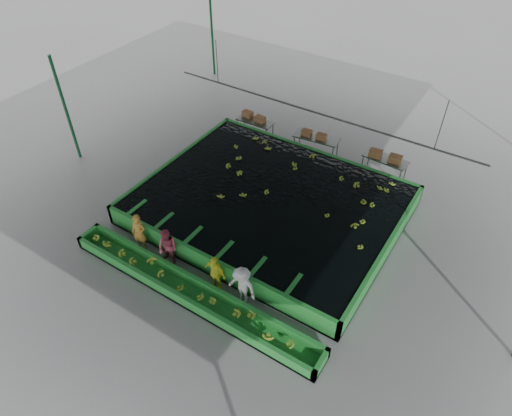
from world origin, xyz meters
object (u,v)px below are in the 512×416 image
Objects in this scene: flotation_tank at (269,204)px; packing_table_mid at (316,145)px; worker_d at (242,286)px; box_stack_left at (254,119)px; box_stack_mid at (314,137)px; box_stack_right at (385,159)px; worker_a at (139,233)px; sorting_trough at (190,292)px; worker_c at (215,273)px; packing_table_left at (255,128)px; packing_table_right at (384,167)px; worker_b at (168,248)px.

flotation_tank is 4.82m from packing_table_mid.
worker_d is 10.53m from box_stack_left.
box_stack_right is at bearing 3.56° from box_stack_mid.
worker_a is at bearing -105.65° from box_stack_mid.
worker_c is at bearing 58.53° from sorting_trough.
worker_a is 1.33× the size of box_stack_mid.
worker_d is at bearing 26.71° from sorting_trough.
packing_table_mid is at bearing 2.86° from packing_table_left.
packing_table_mid is at bearing 94.52° from flotation_tank.
worker_a is at bearing -122.76° from box_stack_right.
packing_table_mid is (-0.38, 4.80, 0.04)m from flotation_tank.
box_stack_right is (1.34, 9.22, 0.11)m from worker_d.
sorting_trough is 6.28× the size of worker_a.
packing_table_left is at bearing -30.89° from box_stack_left.
worker_d is 9.40m from packing_table_right.
worker_b is at bearing 153.56° from sorting_trough.
worker_b is 9.19m from packing_table_left.
packing_table_left is 0.87× the size of packing_table_mid.
worker_a is 0.85× the size of packing_table_left.
box_stack_mid is (-3.43, -0.28, 0.52)m from packing_table_right.
box_stack_right is (2.93, 10.02, 0.66)m from sorting_trough.
flotation_tank is 1.00× the size of sorting_trough.
worker_a reaches higher than worker_b.
sorting_trough is 6.34× the size of worker_b.
box_stack_right is at bearing 82.77° from worker_d.
worker_a reaches higher than box_stack_mid.
packing_table_right is (3.33, 0.19, -0.03)m from packing_table_mid.
worker_b reaches higher than worker_c.
packing_table_left is (-5.29, 8.94, -0.38)m from worker_d.
worker_c is 1.06× the size of box_stack_right.
box_stack_left is (-6.80, -0.27, 0.40)m from packing_table_right.
packing_table_right is at bearing 46.12° from worker_a.
packing_table_mid is (3.32, 0.17, 0.06)m from packing_table_left.
worker_a reaches higher than packing_table_mid.
packing_table_right is (6.66, 0.35, 0.03)m from packing_table_left.
worker_c is 1.17× the size of box_stack_left.
packing_table_mid is 3.34m from packing_table_right.
box_stack_mid is (-0.48, 9.81, 0.72)m from sorting_trough.
box_stack_mid is (3.23, 0.07, 0.55)m from packing_table_left.
box_stack_right reaches higher than packing_table_left.
packing_table_left is 0.94× the size of packing_table_right.
box_stack_left is at bearing -177.73° from packing_table_right.
box_stack_left is (-3.84, 9.82, 0.60)m from sorting_trough.
flotation_tank is 4.34m from worker_c.
packing_table_left is 6.66m from box_stack_right.
sorting_trough is 4.68× the size of packing_table_mid.
packing_table_right is (1.36, 9.29, -0.35)m from worker_d.
worker_a is 4.59m from worker_d.
worker_b is 10.36m from packing_table_right.
packing_table_right is (5.96, 9.29, -0.34)m from worker_a.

